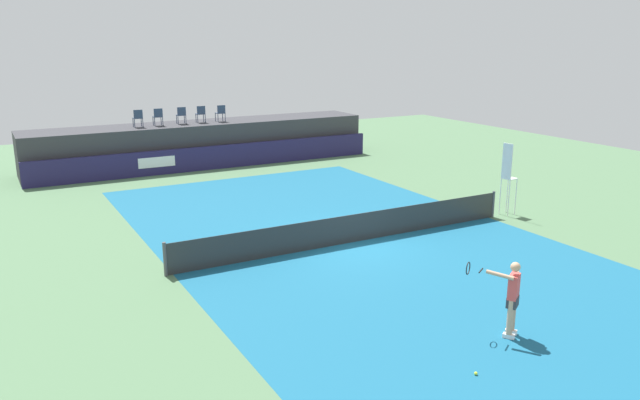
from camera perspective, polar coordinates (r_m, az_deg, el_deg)
The scene contains 15 objects.
ground_plane at distance 23.06m, azimuth -0.96°, elevation -1.82°, with size 48.00×48.00×0.00m, color #4C704C.
court_inner at distance 20.58m, azimuth 2.97°, elevation -3.89°, with size 12.00×22.00×0.00m, color #16597A.
sponsor_wall at distance 32.33m, azimuth -9.74°, elevation 3.86°, with size 18.00×0.22×1.20m.
spectator_platform at distance 33.93m, azimuth -10.77°, elevation 5.17°, with size 18.00×2.80×2.20m, color #38383D.
spectator_chair_far_left at distance 32.50m, azimuth -16.36°, elevation 7.27°, with size 0.46×0.46×0.89m.
spectator_chair_left at distance 32.81m, azimuth -14.64°, elevation 7.45°, with size 0.46×0.46×0.89m.
spectator_chair_center at distance 33.22m, azimuth -12.61°, elevation 7.66°, with size 0.48×0.48×0.89m.
spectator_chair_right at distance 33.55m, azimuth -10.89°, elevation 7.81°, with size 0.48×0.48×0.89m.
spectator_chair_far_right at distance 33.75m, azimuth -9.10°, elevation 7.93°, with size 0.44×0.44×0.89m.
umpire_chair at distance 24.34m, azimuth 16.85°, elevation 2.28°, with size 0.48×0.48×2.76m.
tennis_net at distance 20.43m, azimuth 2.98°, elevation -2.63°, with size 12.40×0.02×0.95m, color #2D2D2D.
net_post_near at distance 18.10m, azimuth -14.03°, elevation -5.29°, with size 0.10×0.10×1.00m, color #4C4C51.
net_post_far at distance 24.16m, azimuth 15.59°, elevation -0.37°, with size 0.10×0.10×1.00m, color #4C4C51.
tennis_player at distance 14.64m, azimuth 17.16°, elevation -8.44°, with size 1.11×1.00×1.77m.
tennis_ball at distance 13.27m, azimuth 14.11°, elevation -15.17°, with size 0.07×0.07×0.07m, color #D8EA33.
Camera 1 is at (-10.33, -16.56, 6.54)m, focal length 34.89 mm.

